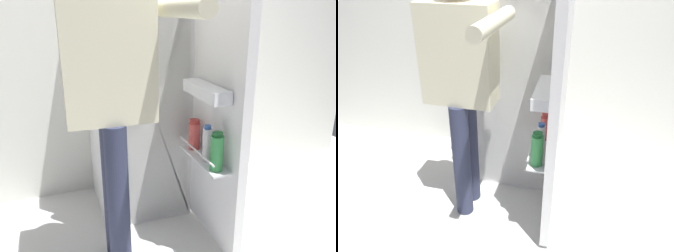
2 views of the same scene
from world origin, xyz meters
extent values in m
plane|color=silver|center=(0.00, 0.00, 0.00)|extent=(5.03, 5.03, 0.00)
cube|color=silver|center=(0.00, 0.90, 1.26)|extent=(4.40, 0.10, 2.52)
cube|color=white|center=(0.00, 0.55, 0.90)|extent=(0.61, 0.60, 1.80)
cube|color=white|center=(0.00, 0.25, 0.90)|extent=(0.57, 0.01, 1.76)
cube|color=white|center=(0.00, 0.30, 1.03)|extent=(0.53, 0.09, 0.01)
cube|color=white|center=(0.33, -0.05, 0.91)|extent=(0.06, 0.59, 1.76)
cube|color=white|center=(0.25, -0.05, 0.57)|extent=(0.12, 0.48, 0.01)
cylinder|color=silver|center=(0.19, -0.05, 0.63)|extent=(0.01, 0.46, 0.01)
cube|color=white|center=(0.25, -0.05, 0.97)|extent=(0.10, 0.40, 0.07)
cylinder|color=white|center=(0.24, -0.09, 0.67)|extent=(0.05, 0.05, 0.20)
cylinder|color=#335BB2|center=(0.24, -0.09, 0.78)|extent=(0.04, 0.04, 0.02)
cylinder|color=#DB4C47|center=(0.25, 0.11, 0.65)|extent=(0.07, 0.07, 0.17)
cylinder|color=#B22D28|center=(0.25, 0.11, 0.75)|extent=(0.06, 0.06, 0.03)
cylinder|color=green|center=(0.24, -0.21, 0.67)|extent=(0.07, 0.07, 0.20)
cylinder|color=#195B28|center=(0.24, -0.21, 0.78)|extent=(0.06, 0.06, 0.02)
cylinder|color=#2D334C|center=(-0.28, 0.05, 0.43)|extent=(0.12, 0.12, 0.86)
cylinder|color=#2D334C|center=(-0.29, -0.11, 0.43)|extent=(0.12, 0.12, 0.86)
cube|color=beige|center=(-0.28, -0.03, 1.16)|extent=(0.45, 0.23, 0.61)
cylinder|color=beige|center=(-0.28, 0.19, 1.14)|extent=(0.08, 0.08, 0.57)
cylinder|color=beige|center=(0.00, -0.26, 1.41)|extent=(0.10, 0.57, 0.08)
camera|label=1|loc=(-0.58, -1.69, 1.40)|focal=36.24mm
camera|label=2|loc=(0.45, -1.85, 1.72)|focal=35.14mm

